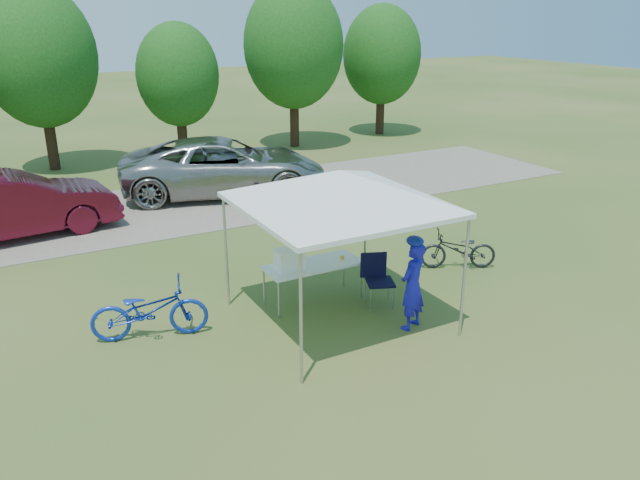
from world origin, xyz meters
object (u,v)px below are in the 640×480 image
object	(u,v)px
sedan	(12,205)
bike_dark	(459,250)
cyclist	(413,286)
folding_table	(313,266)
folding_chair	(377,274)
cooler	(289,259)
minivan	(224,166)
bike_blue	(149,310)

from	to	relation	value
sedan	bike_dark	bearing A→B (deg)	-135.50
cyclist	sedan	distance (m)	10.03
folding_table	folding_chair	distance (m)	1.20
folding_table	cooler	xyz separation A→B (m)	(-0.49, -0.00, 0.24)
folding_chair	sedan	world-z (taller)	sedan
cooler	minivan	xyz separation A→B (m)	(1.61, 7.70, -0.10)
cyclist	minivan	xyz separation A→B (m)	(0.13, 9.44, 0.06)
folding_table	minivan	bearing A→B (deg)	81.71
folding_table	cooler	world-z (taller)	cooler
folding_chair	minivan	xyz separation A→B (m)	(0.11, 8.33, 0.28)
bike_blue	minivan	distance (m)	8.70
folding_chair	folding_table	bearing A→B (deg)	169.91
folding_table	folding_chair	bearing A→B (deg)	-31.77
cyclist	bike_blue	xyz separation A→B (m)	(-4.04, 1.81, -0.28)
bike_dark	cyclist	bearing A→B (deg)	-28.48
bike_dark	sedan	world-z (taller)	sedan
bike_blue	sedan	xyz separation A→B (m)	(-1.60, 6.49, 0.31)
bike_dark	sedan	distance (m)	10.48
folding_chair	minivan	distance (m)	8.33
folding_table	bike_dark	world-z (taller)	bike_dark
folding_table	folding_chair	xyz separation A→B (m)	(1.01, -0.63, -0.14)
sedan	cyclist	bearing A→B (deg)	-151.98
folding_table	bike_dark	size ratio (longest dim) A/B	1.15
folding_chair	bike_blue	xyz separation A→B (m)	(-4.06, 0.70, -0.07)
folding_chair	sedan	bearing A→B (deg)	149.86
folding_table	minivan	xyz separation A→B (m)	(1.12, 7.70, 0.14)
sedan	folding_chair	bearing A→B (deg)	-147.97
folding_table	cyclist	size ratio (longest dim) A/B	1.17
cyclist	bike_blue	world-z (taller)	cyclist
cyclist	bike_blue	bearing A→B (deg)	-48.24
cooler	bike_dark	bearing A→B (deg)	-1.05
folding_chair	cooler	distance (m)	1.67
bike_dark	minivan	world-z (taller)	minivan
folding_table	minivan	size ratio (longest dim) A/B	0.31
cyclist	cooler	bearing A→B (deg)	-73.73
cyclist	minivan	bearing A→B (deg)	-114.92
folding_table	cooler	distance (m)	0.54
minivan	bike_blue	bearing A→B (deg)	169.08
folding_table	sedan	world-z (taller)	sedan
minivan	sedan	bearing A→B (deg)	118.85
folding_chair	sedan	distance (m)	9.15
bike_dark	minivan	distance (m)	8.12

